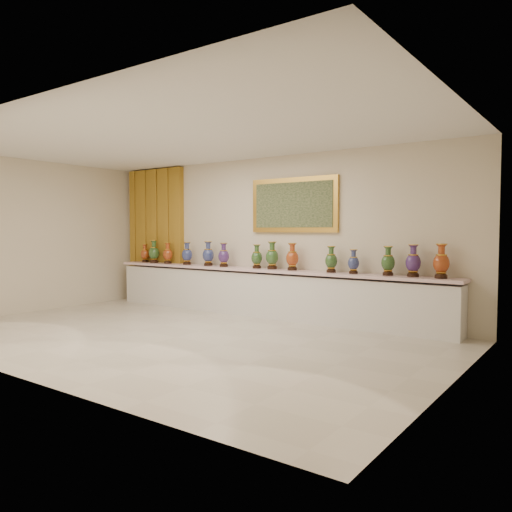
{
  "coord_description": "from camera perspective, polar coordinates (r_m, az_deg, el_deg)",
  "views": [
    {
      "loc": [
        5.33,
        -5.37,
        1.62
      ],
      "look_at": [
        0.27,
        1.7,
        1.17
      ],
      "focal_mm": 35.0,
      "sensor_mm": 36.0,
      "label": 1
    }
  ],
  "objects": [
    {
      "name": "vase_7",
      "position": [
        9.21,
        1.86,
        -0.09
      ],
      "size": [
        0.3,
        0.3,
        0.51
      ],
      "rotation": [
        0.0,
        0.0,
        0.35
      ],
      "color": "black",
      "rests_on": "counter"
    },
    {
      "name": "vase_0",
      "position": [
        11.48,
        -12.57,
        0.22
      ],
      "size": [
        0.21,
        0.21,
        0.41
      ],
      "rotation": [
        0.0,
        0.0,
        0.09
      ],
      "color": "black",
      "rests_on": "counter"
    },
    {
      "name": "room",
      "position": [
        11.03,
        -9.29,
        2.8
      ],
      "size": [
        8.0,
        8.0,
        8.0
      ],
      "color": "beige",
      "rests_on": "ground"
    },
    {
      "name": "ground",
      "position": [
        7.74,
        -9.08,
        -9.15
      ],
      "size": [
        8.0,
        8.0,
        0.0
      ],
      "primitive_type": "plane",
      "color": "beige",
      "rests_on": "ground"
    },
    {
      "name": "vase_3",
      "position": [
        10.48,
        -7.88,
        0.17
      ],
      "size": [
        0.28,
        0.28,
        0.47
      ],
      "rotation": [
        0.0,
        0.0,
        -0.37
      ],
      "color": "black",
      "rests_on": "counter"
    },
    {
      "name": "vase_8",
      "position": [
        8.97,
        4.17,
        -0.23
      ],
      "size": [
        0.24,
        0.24,
        0.49
      ],
      "rotation": [
        0.0,
        0.0,
        -0.05
      ],
      "color": "black",
      "rests_on": "counter"
    },
    {
      "name": "vase_1",
      "position": [
        11.18,
        -11.58,
        0.37
      ],
      "size": [
        0.24,
        0.24,
        0.5
      ],
      "rotation": [
        0.0,
        0.0,
        0.04
      ],
      "color": "black",
      "rests_on": "counter"
    },
    {
      "name": "vase_9",
      "position": [
        8.59,
        8.59,
        -0.52
      ],
      "size": [
        0.27,
        0.27,
        0.45
      ],
      "rotation": [
        0.0,
        0.0,
        0.4
      ],
      "color": "black",
      "rests_on": "counter"
    },
    {
      "name": "vase_11",
      "position": [
        8.2,
        14.86,
        -0.7
      ],
      "size": [
        0.27,
        0.27,
        0.47
      ],
      "rotation": [
        0.0,
        0.0,
        -0.32
      ],
      "color": "black",
      "rests_on": "counter"
    },
    {
      "name": "vase_10",
      "position": [
        8.41,
        11.08,
        -0.77
      ],
      "size": [
        0.22,
        0.22,
        0.4
      ],
      "rotation": [
        0.0,
        0.0,
        -0.22
      ],
      "color": "black",
      "rests_on": "counter"
    },
    {
      "name": "vase_5",
      "position": [
        9.82,
        -3.71,
        -0.01
      ],
      "size": [
        0.27,
        0.27,
        0.47
      ],
      "rotation": [
        0.0,
        0.0,
        -0.27
      ],
      "color": "black",
      "rests_on": "counter"
    },
    {
      "name": "vase_4",
      "position": [
        10.12,
        -5.48,
        0.14
      ],
      "size": [
        0.24,
        0.24,
        0.49
      ],
      "rotation": [
        0.0,
        0.0,
        -0.06
      ],
      "color": "black",
      "rests_on": "counter"
    },
    {
      "name": "vase_12",
      "position": [
        8.07,
        17.52,
        -0.69
      ],
      "size": [
        0.31,
        0.31,
        0.5
      ],
      "rotation": [
        0.0,
        0.0,
        0.41
      ],
      "color": "black",
      "rests_on": "counter"
    },
    {
      "name": "vase_6",
      "position": [
        9.4,
        0.09,
        -0.18
      ],
      "size": [
        0.27,
        0.27,
        0.45
      ],
      "rotation": [
        0.0,
        0.0,
        0.34
      ],
      "color": "black",
      "rests_on": "counter"
    },
    {
      "name": "counter",
      "position": [
        9.39,
        0.7,
        -4.27
      ],
      "size": [
        7.28,
        0.48,
        0.9
      ],
      "color": "white",
      "rests_on": "ground"
    },
    {
      "name": "vase_2",
      "position": [
        10.9,
        -10.06,
        0.21
      ],
      "size": [
        0.27,
        0.27,
        0.45
      ],
      "rotation": [
        0.0,
        0.0,
        0.36
      ],
      "color": "black",
      "rests_on": "counter"
    },
    {
      "name": "vase_13",
      "position": [
        7.95,
        20.41,
        -0.73
      ],
      "size": [
        0.25,
        0.25,
        0.52
      ],
      "rotation": [
        0.0,
        0.0,
        0.06
      ],
      "color": "black",
      "rests_on": "counter"
    }
  ]
}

